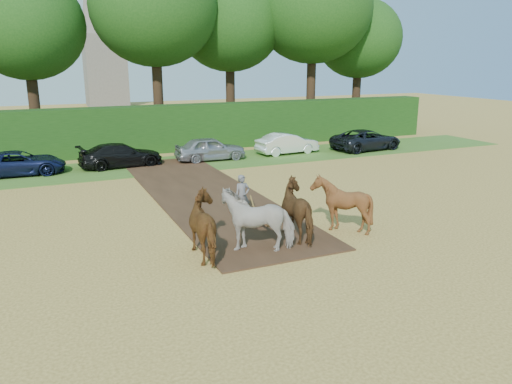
# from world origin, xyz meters

# --- Properties ---
(ground) EXTENTS (120.00, 120.00, 0.00)m
(ground) POSITION_xyz_m (0.00, 0.00, 0.00)
(ground) COLOR gold
(ground) RESTS_ON ground
(earth_strip) EXTENTS (4.50, 17.00, 0.05)m
(earth_strip) POSITION_xyz_m (1.50, 7.00, 0.03)
(earth_strip) COLOR #472D1C
(earth_strip) RESTS_ON ground
(grass_verge) EXTENTS (50.00, 5.00, 0.03)m
(grass_verge) POSITION_xyz_m (0.00, 14.00, 0.01)
(grass_verge) COLOR #38601E
(grass_verge) RESTS_ON ground
(hedgerow) EXTENTS (46.00, 1.60, 3.00)m
(hedgerow) POSITION_xyz_m (0.00, 18.50, 1.50)
(hedgerow) COLOR #14380F
(hedgerow) RESTS_ON ground
(plough_team) EXTENTS (6.33, 4.70, 1.95)m
(plough_team) POSITION_xyz_m (1.87, 0.20, 0.97)
(plough_team) COLOR brown
(plough_team) RESTS_ON ground
(parked_cars) EXTENTS (35.92, 3.63, 1.43)m
(parked_cars) POSITION_xyz_m (1.52, 14.21, 0.68)
(parked_cars) COLOR silver
(parked_cars) RESTS_ON ground
(treeline) EXTENTS (48.70, 10.60, 14.21)m
(treeline) POSITION_xyz_m (-1.69, 21.69, 8.97)
(treeline) COLOR #382616
(treeline) RESTS_ON ground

